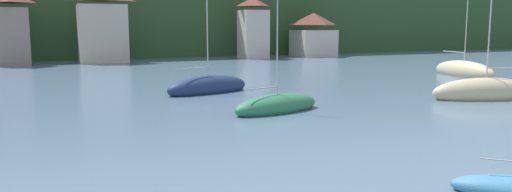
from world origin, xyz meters
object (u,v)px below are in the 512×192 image
object	(u,v)px
shore_building_west	(11,30)
sailboat_far_9	(277,106)
shore_building_central	(253,29)
sailboat_far_3	(464,71)
shore_building_eastcentral	(313,35)
sailboat_far_5	(208,87)
sailboat_mid_7	(485,92)
shore_building_westcentral	(103,29)

from	to	relation	value
shore_building_west	sailboat_far_9	size ratio (longest dim) A/B	1.25
shore_building_central	sailboat_far_3	bearing A→B (deg)	-74.91
shore_building_eastcentral	sailboat_far_3	bearing A→B (deg)	-93.73
shore_building_eastcentral	sailboat_far_3	size ratio (longest dim) A/B	0.57
sailboat_far_5	sailboat_mid_7	bearing A→B (deg)	-50.36
sailboat_far_9	sailboat_far_5	bearing A→B (deg)	81.11
shore_building_westcentral	shore_building_central	size ratio (longest dim) A/B	1.02
shore_building_eastcentral	sailboat_far_3	xyz separation A→B (m)	(-2.26, -34.68, -3.03)
shore_building_west	shore_building_central	bearing A→B (deg)	-0.24
shore_building_eastcentral	sailboat_mid_7	distance (m)	49.38
shore_building_westcentral	sailboat_far_3	distance (m)	46.36
shore_building_westcentral	sailboat_far_9	size ratio (longest dim) A/B	1.26
shore_building_central	shore_building_west	bearing A→B (deg)	179.76
sailboat_mid_7	sailboat_far_9	xyz separation A→B (m)	(-15.85, 1.35, -0.14)
shore_building_west	sailboat_far_3	bearing A→B (deg)	-38.13
shore_building_westcentral	shore_building_eastcentral	bearing A→B (deg)	2.11
shore_building_central	sailboat_far_9	xyz separation A→B (m)	(-17.94, -45.19, -4.25)
sailboat_far_5	shore_building_west	bearing A→B (deg)	95.57
sailboat_far_3	sailboat_far_5	distance (m)	28.29
shore_building_westcentral	shore_building_central	bearing A→B (deg)	0.96
shore_building_central	shore_building_eastcentral	world-z (taller)	shore_building_central
shore_building_westcentral	sailboat_far_3	world-z (taller)	sailboat_far_3
shore_building_westcentral	shore_building_eastcentral	size ratio (longest dim) A/B	1.33
sailboat_far_5	sailboat_far_9	world-z (taller)	sailboat_far_5
shore_building_central	sailboat_far_5	world-z (taller)	sailboat_far_5
sailboat_far_5	sailboat_far_3	bearing A→B (deg)	-13.96
shore_building_west	shore_building_eastcentral	size ratio (longest dim) A/B	1.32
sailboat_far_3	sailboat_far_9	world-z (taller)	sailboat_far_3
sailboat_mid_7	sailboat_far_9	bearing A→B (deg)	12.31
sailboat_far_5	shore_building_westcentral	bearing A→B (deg)	78.61
shore_building_west	sailboat_mid_7	distance (m)	56.76
sailboat_far_5	sailboat_far_9	xyz separation A→B (m)	(1.19, -9.75, -0.08)
shore_building_eastcentral	sailboat_mid_7	bearing A→B (deg)	-105.86
shore_building_west	shore_building_eastcentral	bearing A→B (deg)	0.93
shore_building_central	sailboat_mid_7	bearing A→B (deg)	-92.58
shore_building_central	sailboat_far_5	distance (m)	40.49
shore_building_central	sailboat_far_5	xyz separation A→B (m)	(-19.13, -35.44, -4.16)
sailboat_far_5	sailboat_mid_7	world-z (taller)	sailboat_mid_7
shore_building_eastcentral	sailboat_far_5	distance (m)	47.53
shore_building_west	sailboat_far_3	xyz separation A→B (m)	(43.24, -33.94, -4.13)
shore_building_westcentral	shore_building_eastcentral	world-z (taller)	shore_building_westcentral
shore_building_eastcentral	sailboat_mid_7	xyz separation A→B (m)	(-13.47, -47.41, -3.04)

